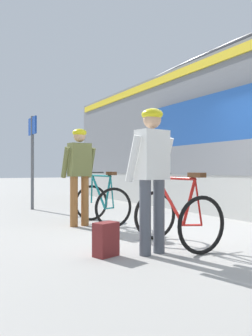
% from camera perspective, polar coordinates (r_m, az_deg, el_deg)
% --- Properties ---
extents(ground_plane, '(80.00, 80.00, 0.00)m').
position_cam_1_polar(ground_plane, '(5.64, 12.70, -10.69)').
color(ground_plane, '#A09E99').
extents(cyclist_near_in_white, '(0.64, 0.36, 1.76)m').
position_cam_1_polar(cyclist_near_in_white, '(4.22, 4.28, 0.18)').
color(cyclist_near_in_white, '#4C515B').
rests_on(cyclist_near_in_white, ground).
extents(cyclist_far_in_olive, '(0.63, 0.34, 1.76)m').
position_cam_1_polar(cyclist_far_in_olive, '(6.35, -7.64, 0.03)').
color(cyclist_far_in_olive, '#935B2D').
rests_on(cyclist_far_in_olive, ground).
extents(bicycle_near_red, '(0.73, 1.08, 0.99)m').
position_cam_1_polar(bicycle_near_red, '(4.71, 8.28, -7.82)').
color(bicycle_near_red, black).
rests_on(bicycle_near_red, ground).
extents(bicycle_far_teal, '(0.73, 1.08, 0.99)m').
position_cam_1_polar(bicycle_far_teal, '(6.56, -3.99, -5.69)').
color(bicycle_far_teal, black).
rests_on(bicycle_far_teal, ground).
extents(backpack_on_platform, '(0.32, 0.26, 0.40)m').
position_cam_1_polar(backpack_on_platform, '(4.18, -3.31, -11.59)').
color(backpack_on_platform, maroon).
rests_on(backpack_on_platform, ground).
extents(platform_sign_post, '(0.08, 0.70, 2.40)m').
position_cam_1_polar(platform_sign_post, '(9.28, -15.10, 3.45)').
color(platform_sign_post, '#595B60').
rests_on(platform_sign_post, ground).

